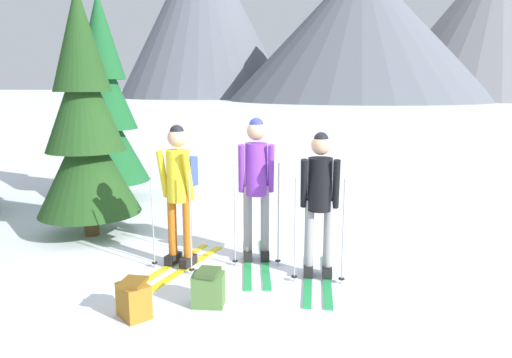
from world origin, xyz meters
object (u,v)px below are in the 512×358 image
at_px(pine_tree_far, 104,108).
at_px(backpack_on_snow_beside, 134,299).
at_px(skier_in_black, 320,197).
at_px(skier_in_purple, 256,181).
at_px(skier_in_yellow, 179,188).
at_px(pine_tree_mid, 85,126).
at_px(backpack_on_snow_front, 208,288).

bearing_deg(pine_tree_far, backpack_on_snow_beside, -60.72).
bearing_deg(skier_in_black, skier_in_purple, 153.63).
xyz_separation_m(skier_in_yellow, backpack_on_snow_beside, (-0.01, -1.40, -0.82)).
xyz_separation_m(pine_tree_mid, pine_tree_far, (-0.84, 2.21, 0.15)).
distance_m(skier_in_black, pine_tree_far, 5.46).
bearing_deg(backpack_on_snow_beside, pine_tree_far, 119.28).
height_order(pine_tree_mid, backpack_on_snow_front, pine_tree_mid).
distance_m(pine_tree_far, backpack_on_snow_beside, 5.52).
relative_size(skier_in_black, backpack_on_snow_beside, 4.31).
relative_size(backpack_on_snow_front, backpack_on_snow_beside, 0.95).
distance_m(pine_tree_mid, pine_tree_far, 2.37).
bearing_deg(backpack_on_snow_front, pine_tree_far, 127.40).
height_order(skier_in_purple, pine_tree_far, pine_tree_far).
distance_m(pine_tree_far, backpack_on_snow_front, 5.56).
relative_size(pine_tree_mid, pine_tree_far, 0.92).
distance_m(skier_in_yellow, backpack_on_snow_front, 1.45).
height_order(pine_tree_far, backpack_on_snow_beside, pine_tree_far).
distance_m(skier_in_purple, backpack_on_snow_beside, 2.16).
relative_size(skier_in_purple, skier_in_black, 1.07).
distance_m(skier_in_yellow, skier_in_purple, 0.97).
height_order(pine_tree_far, backpack_on_snow_front, pine_tree_far).
bearing_deg(backpack_on_snow_beside, skier_in_black, 38.09).
xyz_separation_m(skier_in_purple, pine_tree_mid, (-2.65, 0.63, 0.61)).
xyz_separation_m(skier_in_yellow, skier_in_black, (1.71, -0.05, -0.03)).
bearing_deg(backpack_on_snow_front, skier_in_yellow, 122.07).
distance_m(skier_in_purple, skier_in_black, 0.91).
bearing_deg(pine_tree_mid, pine_tree_far, 110.71).
bearing_deg(skier_in_purple, skier_in_yellow, -158.28).
bearing_deg(pine_tree_mid, skier_in_black, -16.62).
bearing_deg(backpack_on_snow_front, skier_in_black, 42.20).
bearing_deg(pine_tree_mid, skier_in_yellow, -29.42).
xyz_separation_m(skier_in_yellow, backpack_on_snow_front, (0.64, -1.02, -0.82)).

